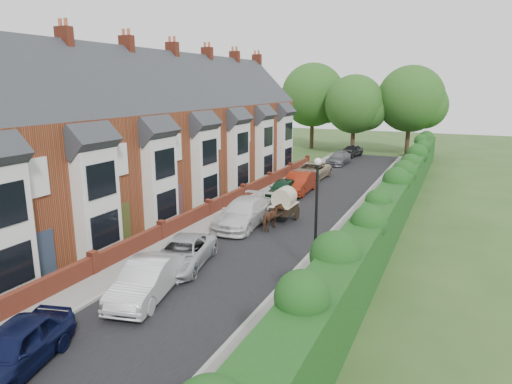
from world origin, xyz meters
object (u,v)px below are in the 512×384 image
(car_green, at_px, (283,189))
(horse_cart, at_px, (284,202))
(car_silver_a, at_px, (147,280))
(car_grey, at_px, (339,158))
(car_silver_b, at_px, (183,253))
(lamppost, at_px, (317,202))
(car_black, at_px, (351,151))
(car_beige, at_px, (311,171))
(car_navy, at_px, (13,349))
(car_white, at_px, (244,213))
(car_red, at_px, (299,183))
(horse, at_px, (273,218))

(car_green, bearing_deg, horse_cart, -71.69)
(car_silver_a, height_order, car_grey, car_silver_a)
(car_silver_b, bearing_deg, lamppost, 3.03)
(car_green, height_order, car_black, car_green)
(car_black, bearing_deg, car_silver_a, -78.20)
(car_black, bearing_deg, horse_cart, -75.11)
(car_green, distance_m, car_beige, 7.60)
(horse_cart, bearing_deg, car_navy, -95.91)
(car_navy, bearing_deg, car_black, 76.14)
(car_silver_b, bearing_deg, car_beige, 79.49)
(car_white, distance_m, car_grey, 23.23)
(car_navy, relative_size, car_beige, 0.82)
(car_navy, distance_m, car_red, 24.60)
(car_beige, height_order, car_grey, car_beige)
(car_white, height_order, horse_cart, horse_cart)
(car_grey, bearing_deg, car_black, 92.05)
(car_navy, height_order, horse_cart, horse_cart)
(car_white, bearing_deg, car_black, 88.59)
(car_red, xyz_separation_m, car_beige, (-0.74, 5.40, -0.08))
(horse_cart, bearing_deg, car_green, 111.72)
(car_navy, xyz_separation_m, horse_cart, (1.77, 17.15, 0.48))
(car_silver_b, relative_size, horse, 2.74)
(car_navy, height_order, car_red, car_red)
(car_green, xyz_separation_m, car_grey, (0.05, 16.15, -0.07))
(car_grey, bearing_deg, car_silver_b, -87.11)
(car_green, relative_size, car_beige, 0.81)
(car_white, relative_size, horse, 3.24)
(car_white, bearing_deg, car_beige, 90.22)
(lamppost, relative_size, car_beige, 0.99)
(lamppost, height_order, car_beige, lamppost)
(lamppost, relative_size, car_green, 1.23)
(car_white, bearing_deg, lamppost, -42.81)
(car_beige, height_order, horse, car_beige)
(car_grey, bearing_deg, car_navy, -87.38)
(car_beige, distance_m, car_black, 14.30)
(car_white, distance_m, car_beige, 14.69)
(lamppost, relative_size, car_red, 1.06)
(car_white, xyz_separation_m, horse_cart, (1.84, 1.83, 0.42))
(car_navy, bearing_deg, car_beige, 76.91)
(car_silver_b, bearing_deg, car_green, 79.40)
(car_white, distance_m, horse, 1.84)
(car_white, distance_m, car_green, 7.08)
(car_grey, bearing_deg, horse, -82.75)
(horse_cart, bearing_deg, lamppost, -59.75)
(car_silver_a, height_order, car_silver_b, car_silver_a)
(car_silver_b, xyz_separation_m, horse, (1.69, 6.69, 0.07))
(car_grey, bearing_deg, horse_cart, -82.32)
(horse_cart, bearing_deg, car_grey, 95.46)
(car_white, relative_size, car_grey, 1.22)
(car_navy, bearing_deg, car_green, 76.63)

